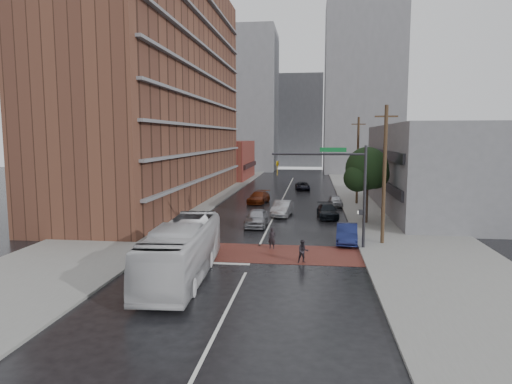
% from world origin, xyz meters
% --- Properties ---
extents(ground, '(160.00, 160.00, 0.00)m').
position_xyz_m(ground, '(0.00, 0.00, 0.00)').
color(ground, black).
rests_on(ground, ground).
extents(crosswalk, '(14.00, 5.00, 0.02)m').
position_xyz_m(crosswalk, '(0.00, 0.50, 0.01)').
color(crosswalk, maroon).
rests_on(crosswalk, ground).
extents(sidewalk_west, '(9.00, 90.00, 0.15)m').
position_xyz_m(sidewalk_west, '(-11.50, 25.00, 0.07)').
color(sidewalk_west, gray).
rests_on(sidewalk_west, ground).
extents(sidewalk_east, '(9.00, 90.00, 0.15)m').
position_xyz_m(sidewalk_east, '(11.50, 25.00, 0.07)').
color(sidewalk_east, gray).
rests_on(sidewalk_east, ground).
extents(apartment_block, '(10.00, 44.00, 28.00)m').
position_xyz_m(apartment_block, '(-14.00, 24.00, 14.00)').
color(apartment_block, brown).
rests_on(apartment_block, ground).
extents(storefront_west, '(8.00, 16.00, 7.00)m').
position_xyz_m(storefront_west, '(-12.00, 54.00, 3.50)').
color(storefront_west, maroon).
rests_on(storefront_west, ground).
extents(building_east, '(11.00, 26.00, 9.00)m').
position_xyz_m(building_east, '(16.50, 20.00, 4.50)').
color(building_east, gray).
rests_on(building_east, ground).
extents(distant_tower_west, '(18.00, 16.00, 32.00)m').
position_xyz_m(distant_tower_west, '(-14.00, 78.00, 16.00)').
color(distant_tower_west, gray).
rests_on(distant_tower_west, ground).
extents(distant_tower_east, '(16.00, 14.00, 36.00)m').
position_xyz_m(distant_tower_east, '(14.00, 72.00, 18.00)').
color(distant_tower_east, gray).
rests_on(distant_tower_east, ground).
extents(distant_tower_center, '(12.00, 10.00, 24.00)m').
position_xyz_m(distant_tower_center, '(0.00, 95.00, 12.00)').
color(distant_tower_center, gray).
rests_on(distant_tower_center, ground).
extents(street_tree, '(4.20, 4.10, 6.90)m').
position_xyz_m(street_tree, '(8.52, 12.03, 4.73)').
color(street_tree, '#332319').
rests_on(street_tree, ground).
extents(signal_mast, '(6.50, 0.30, 7.20)m').
position_xyz_m(signal_mast, '(5.85, 2.50, 4.73)').
color(signal_mast, '#2D2D33').
rests_on(signal_mast, ground).
extents(utility_pole_near, '(1.60, 0.26, 10.00)m').
position_xyz_m(utility_pole_near, '(8.80, 4.00, 5.14)').
color(utility_pole_near, '#473321').
rests_on(utility_pole_near, ground).
extents(utility_pole_far, '(1.60, 0.26, 10.00)m').
position_xyz_m(utility_pole_far, '(8.80, 24.00, 5.14)').
color(utility_pole_far, '#473321').
rests_on(utility_pole_far, ground).
extents(transit_bus, '(3.27, 11.26, 3.10)m').
position_xyz_m(transit_bus, '(-3.31, -5.47, 1.55)').
color(transit_bus, silver).
rests_on(transit_bus, ground).
extents(pedestrian_a, '(0.57, 0.40, 1.50)m').
position_xyz_m(pedestrian_a, '(0.99, 1.85, 0.75)').
color(pedestrian_a, black).
rests_on(pedestrian_a, ground).
extents(pedestrian_b, '(0.81, 0.70, 1.44)m').
position_xyz_m(pedestrian_b, '(3.22, -1.50, 0.72)').
color(pedestrian_b, black).
rests_on(pedestrian_b, ground).
extents(car_travel_a, '(1.85, 4.52, 1.54)m').
position_xyz_m(car_travel_a, '(-1.07, 9.62, 0.77)').
color(car_travel_a, '#A1A2A8').
rests_on(car_travel_a, ground).
extents(car_travel_b, '(2.11, 4.76, 1.52)m').
position_xyz_m(car_travel_b, '(0.79, 15.15, 0.76)').
color(car_travel_b, '#AEB1B7').
rests_on(car_travel_b, ground).
extents(car_travel_c, '(2.61, 4.96, 1.37)m').
position_xyz_m(car_travel_c, '(-2.56, 23.62, 0.69)').
color(car_travel_c, maroon).
rests_on(car_travel_c, ground).
extents(suv_travel, '(2.39, 4.40, 1.17)m').
position_xyz_m(suv_travel, '(2.26, 37.71, 0.59)').
color(suv_travel, black).
rests_on(suv_travel, ground).
extents(car_parked_near, '(1.78, 4.36, 1.41)m').
position_xyz_m(car_parked_near, '(6.30, 4.25, 0.70)').
color(car_parked_near, '#161E4E').
rests_on(car_parked_near, ground).
extents(car_parked_mid, '(2.21, 4.63, 1.30)m').
position_xyz_m(car_parked_mid, '(5.20, 14.80, 0.65)').
color(car_parked_mid, black).
rests_on(car_parked_mid, ground).
extents(car_parked_far, '(1.62, 3.66, 1.23)m').
position_xyz_m(car_parked_far, '(6.30, 22.21, 0.61)').
color(car_parked_far, '#A1A3A9').
rests_on(car_parked_far, ground).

